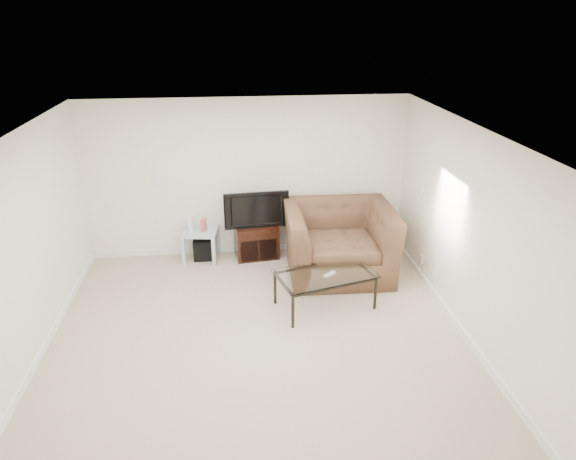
{
  "coord_description": "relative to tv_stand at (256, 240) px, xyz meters",
  "views": [
    {
      "loc": [
        -0.21,
        -5.2,
        3.68
      ],
      "look_at": [
        0.5,
        1.2,
        0.9
      ],
      "focal_mm": 32.0,
      "sensor_mm": 36.0,
      "label": 1
    }
  ],
  "objects": [
    {
      "name": "subwoofer",
      "position": [
        -0.84,
        0.02,
        -0.1
      ],
      "size": [
        0.32,
        0.32,
        0.32
      ],
      "primitive_type": "cube",
      "rotation": [
        0.0,
        0.0,
        0.0
      ],
      "color": "black",
      "rests_on": "floor"
    },
    {
      "name": "side_table",
      "position": [
        -0.87,
        0.0,
        -0.03
      ],
      "size": [
        0.59,
        0.59,
        0.5
      ],
      "primitive_type": null,
      "rotation": [
        0.0,
        0.0,
        -0.14
      ],
      "color": "#ACC2CF",
      "rests_on": "floor"
    },
    {
      "name": "ceiling",
      "position": [
        -0.11,
        -2.28,
        2.22
      ],
      "size": [
        5.0,
        5.0,
        0.0
      ],
      "primitive_type": "plane",
      "color": "white",
      "rests_on": "ground"
    },
    {
      "name": "recliner",
      "position": [
        1.2,
        -0.68,
        0.41
      ],
      "size": [
        1.61,
        1.07,
        1.38
      ],
      "primitive_type": "imported",
      "rotation": [
        0.0,
        0.0,
        -0.03
      ],
      "color": "brown",
      "rests_on": "floor"
    },
    {
      "name": "tv_stand",
      "position": [
        0.0,
        0.0,
        0.0
      ],
      "size": [
        0.72,
        0.54,
        0.55
      ],
      "primitive_type": null,
      "rotation": [
        0.0,
        0.0,
        0.13
      ],
      "color": "black",
      "rests_on": "floor"
    },
    {
      "name": "coffee_table",
      "position": [
        0.82,
        -1.63,
        -0.03
      ],
      "size": [
        1.41,
        1.03,
        0.5
      ],
      "primitive_type": null,
      "rotation": [
        0.0,
        0.0,
        0.27
      ],
      "color": "black",
      "rests_on": "floor"
    },
    {
      "name": "plate_back",
      "position": [
        -1.51,
        0.21,
        0.97
      ],
      "size": [
        0.12,
        0.02,
        0.12
      ],
      "primitive_type": "cube",
      "color": "white",
      "rests_on": "wall_back"
    },
    {
      "name": "remote",
      "position": [
        0.87,
        -1.68,
        0.23
      ],
      "size": [
        0.19,
        0.16,
        0.02
      ],
      "primitive_type": "cube",
      "rotation": [
        0.0,
        0.0,
        0.65
      ],
      "color": "#B2B2B7",
      "rests_on": "coffee_table"
    },
    {
      "name": "plate_right_outlet",
      "position": [
        2.38,
        -0.98,
        0.02
      ],
      "size": [
        0.02,
        0.08,
        0.12
      ],
      "primitive_type": "cube",
      "color": "white",
      "rests_on": "wall_right"
    },
    {
      "name": "plate_right_switch",
      "position": [
        2.38,
        -0.68,
        0.97
      ],
      "size": [
        0.02,
        0.09,
        0.13
      ],
      "primitive_type": "cube",
      "color": "white",
      "rests_on": "wall_right"
    },
    {
      "name": "wall_left",
      "position": [
        -2.61,
        -2.28,
        0.97
      ],
      "size": [
        0.02,
        5.0,
        2.5
      ],
      "primitive_type": "cube",
      "color": "silver",
      "rests_on": "ground"
    },
    {
      "name": "game_case",
      "position": [
        -0.81,
        -0.03,
        0.32
      ],
      "size": [
        0.08,
        0.15,
        0.2
      ],
      "primitive_type": "cube",
      "rotation": [
        0.0,
        0.0,
        -0.24
      ],
      "color": "#CC4C4C",
      "rests_on": "side_table"
    },
    {
      "name": "dvd_player",
      "position": [
        0.0,
        -0.04,
        0.18
      ],
      "size": [
        0.39,
        0.3,
        0.05
      ],
      "primitive_type": "cube",
      "rotation": [
        0.0,
        0.0,
        0.13
      ],
      "color": "black",
      "rests_on": "tv_stand"
    },
    {
      "name": "game_console",
      "position": [
        -1.0,
        -0.0,
        0.34
      ],
      "size": [
        0.09,
        0.17,
        0.23
      ],
      "primitive_type": "cube",
      "rotation": [
        0.0,
        0.0,
        -0.25
      ],
      "color": "white",
      "rests_on": "side_table"
    },
    {
      "name": "floor",
      "position": [
        -0.11,
        -2.28,
        -0.28
      ],
      "size": [
        5.0,
        5.0,
        0.0
      ],
      "primitive_type": "plane",
      "color": "tan",
      "rests_on": "ground"
    },
    {
      "name": "wall_back",
      "position": [
        -0.11,
        0.22,
        0.97
      ],
      "size": [
        5.0,
        0.02,
        2.5
      ],
      "primitive_type": "cube",
      "color": "silver",
      "rests_on": "ground"
    },
    {
      "name": "television",
      "position": [
        0.0,
        -0.03,
        0.57
      ],
      "size": [
        0.94,
        0.25,
        0.58
      ],
      "primitive_type": "imported",
      "rotation": [
        0.0,
        0.0,
        0.07
      ],
      "color": "black",
      "rests_on": "tv_stand"
    },
    {
      "name": "wall_right",
      "position": [
        2.39,
        -2.28,
        0.97
      ],
      "size": [
        0.02,
        5.0,
        2.5
      ],
      "primitive_type": "cube",
      "color": "silver",
      "rests_on": "ground"
    }
  ]
}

